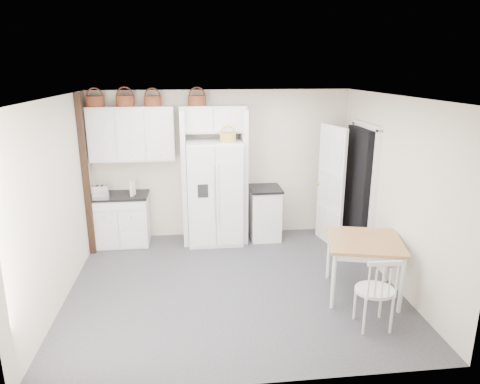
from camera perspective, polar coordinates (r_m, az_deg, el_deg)
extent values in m
plane|color=#32313B|center=(6.19, -0.95, -12.24)|extent=(4.50, 4.50, 0.00)
plane|color=white|center=(5.46, -1.08, 12.53)|extent=(4.50, 4.50, 0.00)
plane|color=beige|center=(7.62, -2.46, 3.68)|extent=(4.50, 0.00, 4.50)
plane|color=beige|center=(5.93, -23.22, -1.31)|extent=(0.00, 4.00, 4.00)
plane|color=beige|center=(6.31, 19.79, 0.06)|extent=(0.00, 4.00, 4.00)
cube|color=white|center=(7.38, -3.39, -0.03)|extent=(0.92, 0.74, 1.78)
cube|color=silver|center=(7.66, -15.54, -3.66)|extent=(0.92, 0.58, 0.85)
cube|color=silver|center=(7.65, 3.31, -2.92)|extent=(0.51, 0.61, 0.90)
cube|color=olive|center=(6.02, 16.03, -9.60)|extent=(1.14, 1.14, 0.79)
cube|color=silver|center=(5.32, 17.51, -12.38)|extent=(0.47, 0.43, 0.94)
cube|color=black|center=(7.52, -15.80, -0.47)|extent=(0.96, 0.62, 0.04)
cube|color=black|center=(7.51, 3.37, 0.46)|extent=(0.55, 0.65, 0.04)
cube|color=silver|center=(7.48, -18.16, 0.12)|extent=(0.29, 0.20, 0.18)
cube|color=maroon|center=(7.38, -14.38, 0.34)|extent=(0.06, 0.15, 0.21)
cube|color=beige|center=(7.37, -14.12, 0.47)|extent=(0.08, 0.17, 0.25)
cylinder|color=#55321A|center=(7.43, -18.75, 11.38)|extent=(0.29, 0.29, 0.17)
cylinder|color=#55321A|center=(7.35, -15.06, 11.67)|extent=(0.30, 0.30, 0.18)
cylinder|color=#55321A|center=(7.30, -11.57, 11.81)|extent=(0.28, 0.28, 0.16)
cylinder|color=#55321A|center=(7.27, -5.74, 12.05)|extent=(0.30, 0.30, 0.17)
cylinder|color=#9C7244|center=(7.09, -1.63, 7.29)|extent=(0.26, 0.26, 0.14)
cube|color=silver|center=(7.39, -14.20, 7.55)|extent=(1.40, 0.34, 0.90)
cube|color=silver|center=(7.31, -3.63, 9.68)|extent=(1.12, 0.34, 0.45)
cube|color=silver|center=(7.35, -7.42, 1.88)|extent=(0.08, 0.60, 2.30)
cube|color=silver|center=(7.40, 0.51, 2.12)|extent=(0.08, 0.60, 2.30)
cube|color=black|center=(7.17, -19.90, 1.92)|extent=(0.09, 0.09, 2.60)
cube|color=black|center=(7.22, 15.53, 0.13)|extent=(0.18, 0.85, 2.05)
cube|color=white|center=(7.40, 11.99, 0.75)|extent=(0.21, 0.79, 2.05)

